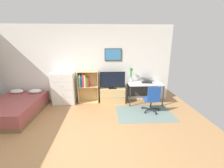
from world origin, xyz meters
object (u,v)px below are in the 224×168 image
Objects in this scene: desk at (144,86)px; bamboo_vase at (131,74)px; bookshelf at (86,84)px; television at (112,80)px; bed at (15,107)px; office_chair at (152,98)px; computer_mouse at (154,82)px; laptop at (147,80)px; tv_stand at (112,95)px; dresser at (64,88)px.

bamboo_vase is at bearing 165.50° from desk.
television is at bearing -4.36° from bookshelf.
bookshelf is at bearing 175.64° from television.
office_chair reaches higher than bed.
computer_mouse is at bearing -14.00° from bamboo_vase.
television is at bearing 179.22° from desk.
desk is (4.14, 0.76, 0.38)m from bed.
laptop is 0.61m from bamboo_vase.
office_chair is at bearing -23.68° from bookshelf.
tv_stand is at bearing 90.00° from television.
bamboo_vase is (0.67, 0.11, 0.20)m from television.
laptop is at bearing -7.33° from bamboo_vase.
office_chair is at bearing -86.23° from laptop.
bookshelf is 0.95m from television.
bed reaches higher than tv_stand.
laptop is (4.23, 0.81, 0.58)m from bed.
computer_mouse is (3.18, -0.10, 0.19)m from dresser.
computer_mouse is (1.47, -0.12, 0.49)m from tv_stand.
office_chair reaches higher than desk.
bookshelf reaches higher than office_chair.
computer_mouse is (4.47, 0.68, 0.53)m from bed.
bookshelf is at bearing -178.76° from bamboo_vase.
bed is 4.61× the size of laptop.
television reaches higher than tv_stand.
television is 0.71m from bamboo_vase.
laptop reaches higher than computer_mouse.
laptop is (0.05, 0.89, 0.35)m from office_chair.
tv_stand is at bearing 175.47° from computer_mouse.
bamboo_vase is at bearing 2.37° from dresser.
bed is 3.98× the size of bamboo_vase.
bamboo_vase is (-0.47, 0.12, 0.42)m from desk.
laptop reaches higher than desk.
office_chair is at bearing -16.62° from dresser.
tv_stand is (0.93, -0.05, -0.41)m from bookshelf.
bookshelf reaches higher than desk.
bed is 4.22m from desk.
computer_mouse is 0.87m from bamboo_vase.
laptop is 4.24× the size of computer_mouse.
bookshelf is at bearing 177.60° from desk.
bookshelf is at bearing 23.57° from bed.
dresser is at bearing 32.55° from bed.
television is 1.02× the size of office_chair.
dresser is 3.19m from computer_mouse.
bamboo_vase is (3.67, 0.88, 0.80)m from bed.
bookshelf is 2.60× the size of laptop.
bookshelf reaches higher than tv_stand.
bed is at bearing 176.59° from office_chair.
bookshelf is 2.32m from office_chair.
laptop reaches higher than office_chair.
desk is 1.39× the size of office_chair.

